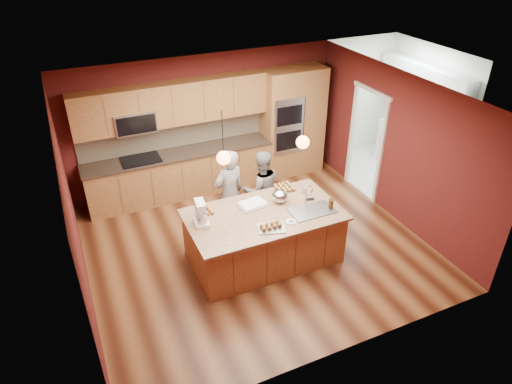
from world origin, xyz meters
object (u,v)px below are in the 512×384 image
person_right (261,190)px  mixing_bowl (280,196)px  person_left (229,193)px  stand_mixer (201,215)px  island (265,236)px

person_right → mixing_bowl: 0.77m
person_left → stand_mixer: person_left is taller
island → person_left: size_ratio=1.50×
person_right → person_left: bearing=5.0°
person_left → mixing_bowl: 0.96m
person_right → island: bearing=73.5°
person_right → stand_mixer: (-1.37, -0.80, 0.33)m
person_right → stand_mixer: size_ratio=3.71×
island → mixing_bowl: (0.37, 0.21, 0.54)m
island → mixing_bowl: island is taller
island → mixing_bowl: bearing=30.1°
stand_mixer → mixing_bowl: (1.37, 0.08, -0.07)m
person_left → person_right: bearing=166.8°
person_left → island: bearing=91.0°
island → person_right: (0.37, 0.94, 0.28)m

